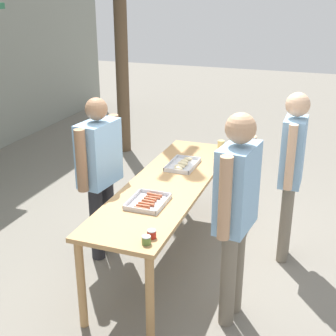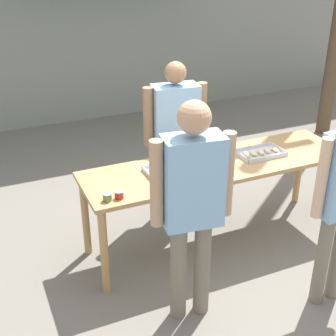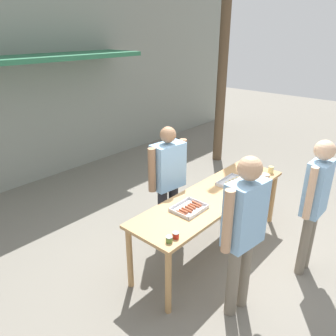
{
  "view_description": "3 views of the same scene",
  "coord_description": "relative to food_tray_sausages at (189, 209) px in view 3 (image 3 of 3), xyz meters",
  "views": [
    {
      "loc": [
        -3.97,
        -1.44,
        2.66
      ],
      "look_at": [
        0.0,
        0.0,
        1.01
      ],
      "focal_mm": 50.0,
      "sensor_mm": 36.0,
      "label": 1
    },
    {
      "loc": [
        -2.02,
        -3.41,
        2.74
      ],
      "look_at": [
        -0.52,
        0.0,
        0.91
      ],
      "focal_mm": 50.0,
      "sensor_mm": 36.0,
      "label": 2
    },
    {
      "loc": [
        -3.23,
        -2.08,
        2.86
      ],
      "look_at": [
        -0.14,
        0.67,
        1.09
      ],
      "focal_mm": 35.0,
      "sensor_mm": 36.0,
      "label": 3
    }
  ],
  "objects": [
    {
      "name": "person_customer_with_cup",
      "position": [
        0.94,
        -1.13,
        0.19
      ],
      "size": [
        0.54,
        0.23,
        1.75
      ],
      "rotation": [
        0.0,
        0.0,
        3.15
      ],
      "color": "#756B5B",
      "rests_on": "ground"
    },
    {
      "name": "condiment_jar_ketchup",
      "position": [
        -0.54,
        -0.25,
        0.02
      ],
      "size": [
        0.07,
        0.07,
        0.06
      ],
      "color": "#B22319",
      "rests_on": "serving_table"
    },
    {
      "name": "utility_pole",
      "position": [
        3.49,
        1.87,
        2.42
      ],
      "size": [
        1.1,
        0.21,
        6.39
      ],
      "color": "brown",
      "rests_on": "ground"
    },
    {
      "name": "person_customer_holding_hotdog",
      "position": [
        -0.17,
        -0.82,
        0.21
      ],
      "size": [
        0.62,
        0.29,
        1.8
      ],
      "rotation": [
        0.0,
        0.0,
        3.01
      ],
      "color": "#756B5B",
      "rests_on": "ground"
    },
    {
      "name": "food_tray_buns",
      "position": [
        0.97,
        0.0,
        0.0
      ],
      "size": [
        0.44,
        0.28,
        0.06
      ],
      "color": "silver",
      "rests_on": "serving_table"
    },
    {
      "name": "beer_cup",
      "position": [
        1.67,
        -0.25,
        0.04
      ],
      "size": [
        0.08,
        0.08,
        0.1
      ],
      "color": "#DBC67A",
      "rests_on": "serving_table"
    },
    {
      "name": "food_tray_sausages",
      "position": [
        0.0,
        0.0,
        0.0
      ],
      "size": [
        0.39,
        0.31,
        0.04
      ],
      "color": "silver",
      "rests_on": "serving_table"
    },
    {
      "name": "building_facade_back",
      "position": [
        0.52,
        3.98,
        1.38
      ],
      "size": [
        12.0,
        1.11,
        4.5
      ],
      "color": "gray",
      "rests_on": "ground"
    },
    {
      "name": "serving_table",
      "position": [
        0.52,
        -0.0,
        -0.11
      ],
      "size": [
        2.59,
        0.73,
        0.86
      ],
      "color": "tan",
      "rests_on": "ground"
    },
    {
      "name": "condiment_jar_mustard",
      "position": [
        -0.64,
        -0.25,
        0.02
      ],
      "size": [
        0.07,
        0.07,
        0.06
      ],
      "color": "#567A38",
      "rests_on": "serving_table"
    },
    {
      "name": "person_server_behind_table",
      "position": [
        0.38,
        0.67,
        0.12
      ],
      "size": [
        0.67,
        0.31,
        1.68
      ],
      "rotation": [
        0.0,
        0.0,
        -0.12
      ],
      "color": "#232328",
      "rests_on": "ground"
    },
    {
      "name": "ground_plane",
      "position": [
        0.52,
        -0.0,
        -0.87
      ],
      "size": [
        24.0,
        24.0,
        0.0
      ],
      "primitive_type": "plane",
      "color": "slate"
    }
  ]
}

